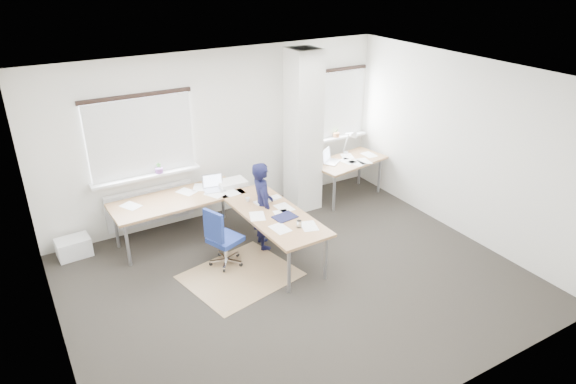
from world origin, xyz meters
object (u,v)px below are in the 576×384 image
desk_side (348,162)px  task_chair (224,249)px  person (262,205)px  desk_main (227,206)px

desk_side → task_chair: bearing=-171.5°
task_chair → person: 0.88m
desk_main → task_chair: (-0.26, -0.45, -0.43)m
desk_main → person: (0.48, -0.25, -0.00)m
person → desk_main: bearing=75.2°
desk_main → task_chair: size_ratio=2.79×
task_chair → desk_side: bearing=-2.4°
desk_side → task_chair: (-2.91, -0.97, -0.42)m
desk_main → desk_side: (2.64, 0.53, -0.01)m
desk_main → task_chair: bearing=-122.6°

